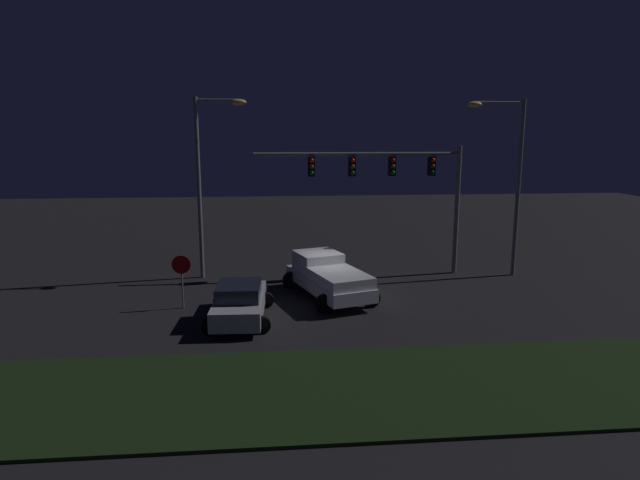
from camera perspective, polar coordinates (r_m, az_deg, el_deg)
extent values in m
plane|color=black|center=(24.21, 1.41, -5.86)|extent=(80.00, 80.00, 0.00)
cube|color=black|center=(15.82, 5.34, -15.21)|extent=(26.56, 5.52, 0.10)
cube|color=silver|center=(23.75, 0.92, -4.50)|extent=(3.57, 5.75, 0.55)
cube|color=silver|center=(24.63, -0.21, -2.25)|extent=(2.34, 2.38, 0.85)
cube|color=black|center=(24.60, -0.21, -1.96)|extent=(2.14, 1.99, 0.51)
cube|color=silver|center=(22.67, 2.04, -3.95)|extent=(2.76, 3.47, 0.45)
cylinder|color=black|center=(25.19, -3.05, -4.26)|extent=(0.80, 0.22, 0.80)
cylinder|color=black|center=(25.94, 1.24, -3.79)|extent=(0.80, 0.22, 0.80)
cylinder|color=black|center=(21.73, 0.53, -6.75)|extent=(0.80, 0.22, 0.80)
cylinder|color=black|center=(22.60, 5.34, -6.09)|extent=(0.80, 0.22, 0.80)
cube|color=#B7B7BC|center=(21.18, -8.42, -6.75)|extent=(1.98, 4.47, 0.70)
cube|color=black|center=(20.76, -8.54, -5.31)|extent=(1.68, 2.06, 0.55)
cylinder|color=black|center=(22.79, -10.37, -6.29)|extent=(0.64, 0.22, 0.64)
cylinder|color=black|center=(22.62, -5.72, -6.29)|extent=(0.64, 0.22, 0.64)
cylinder|color=black|center=(19.98, -11.46, -8.83)|extent=(0.64, 0.22, 0.64)
cylinder|color=black|center=(19.79, -6.12, -8.86)|extent=(0.64, 0.22, 0.64)
cylinder|color=slate|center=(28.38, 14.18, 3.03)|extent=(0.24, 0.24, 6.50)
cylinder|color=slate|center=(26.87, 4.03, 9.01)|extent=(10.20, 0.18, 0.18)
cube|color=black|center=(27.73, 11.65, 7.63)|extent=(0.32, 0.44, 0.95)
sphere|color=red|center=(27.50, 11.81, 8.22)|extent=(0.22, 0.22, 0.22)
sphere|color=#59380A|center=(27.51, 11.79, 7.60)|extent=(0.22, 0.22, 0.22)
sphere|color=#0C4719|center=(27.53, 11.76, 6.98)|extent=(0.22, 0.22, 0.22)
cube|color=black|center=(27.22, 7.58, 7.70)|extent=(0.32, 0.44, 0.95)
sphere|color=red|center=(26.98, 7.70, 8.31)|extent=(0.22, 0.22, 0.22)
sphere|color=#59380A|center=(27.00, 7.69, 7.67)|extent=(0.22, 0.22, 0.22)
sphere|color=#0C4719|center=(27.02, 7.67, 7.04)|extent=(0.22, 0.22, 0.22)
cube|color=black|center=(26.85, 3.37, 7.73)|extent=(0.32, 0.44, 0.95)
sphere|color=red|center=(26.61, 3.46, 8.35)|extent=(0.22, 0.22, 0.22)
sphere|color=#59380A|center=(26.62, 3.45, 7.70)|extent=(0.22, 0.22, 0.22)
sphere|color=#0C4719|center=(26.64, 3.44, 7.06)|extent=(0.22, 0.22, 0.22)
cube|color=black|center=(26.63, -0.92, 7.72)|extent=(0.32, 0.44, 0.95)
sphere|color=red|center=(26.38, -0.89, 8.34)|extent=(0.22, 0.22, 0.22)
sphere|color=#59380A|center=(26.40, -0.89, 7.69)|extent=(0.22, 0.22, 0.22)
sphere|color=#0C4719|center=(26.42, -0.88, 7.04)|extent=(0.22, 0.22, 0.22)
cylinder|color=slate|center=(27.11, -12.60, 5.18)|extent=(0.20, 0.20, 8.80)
cylinder|color=slate|center=(26.92, -10.76, 14.27)|extent=(2.05, 0.12, 0.12)
ellipsoid|color=#F9CC72|center=(26.84, -8.51, 14.14)|extent=(0.70, 0.44, 0.30)
cylinder|color=slate|center=(28.65, 20.11, 4.98)|extent=(0.20, 0.20, 8.69)
cylinder|color=slate|center=(28.07, 18.37, 13.57)|extent=(2.44, 0.12, 0.12)
ellipsoid|color=#F9CC72|center=(27.61, 15.98, 13.54)|extent=(0.70, 0.44, 0.30)
cylinder|color=slate|center=(22.91, -14.29, -4.33)|extent=(0.07, 0.07, 2.20)
cylinder|color=#B20C0F|center=(22.70, -14.39, -2.52)|extent=(0.76, 0.03, 0.76)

